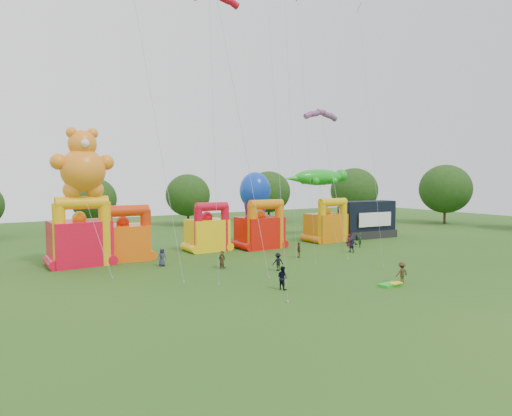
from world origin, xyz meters
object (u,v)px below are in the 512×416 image
teddy_bear_kite (87,187)px  bouncy_castle_2 (208,232)px  octopus_kite (256,206)px  spectator_0 (162,257)px  stage_trailer (367,220)px  gecko_kite (325,201)px  bouncy_castle_0 (80,239)px  spectator_4 (299,250)px

teddy_bear_kite → bouncy_castle_2: bearing=13.2°
octopus_kite → spectator_0: size_ratio=5.33×
stage_trailer → octopus_kite: octopus_kite is taller
bouncy_castle_2 → gecko_kite: bearing=0.3°
gecko_kite → stage_trailer: bearing=-13.9°
bouncy_castle_0 → spectator_4: bouncy_castle_0 is taller
bouncy_castle_2 → teddy_bear_kite: size_ratio=0.43×
octopus_kite → stage_trailer: bearing=-9.1°
octopus_kite → teddy_bear_kite: bearing=-168.0°
bouncy_castle_2 → teddy_bear_kite: teddy_bear_kite is taller
bouncy_castle_0 → gecko_kite: (34.07, 1.30, 2.93)m
bouncy_castle_0 → bouncy_castle_2: (15.21, 1.20, -0.40)m
bouncy_castle_2 → spectator_4: (6.62, -9.75, -1.44)m
bouncy_castle_0 → spectator_4: 23.51m
stage_trailer → spectator_4: bearing=-156.8°
bouncy_castle_0 → gecko_kite: 34.22m
stage_trailer → teddy_bear_kite: size_ratio=0.64×
stage_trailer → spectator_0: size_ratio=4.86×
teddy_bear_kite → spectator_4: 23.51m
teddy_bear_kite → spectator_0: 10.14m
stage_trailer → spectator_4: stage_trailer is taller
teddy_bear_kite → gecko_kite: bearing=6.1°
octopus_kite → spectator_4: octopus_kite is taller
gecko_kite → octopus_kite: gecko_kite is taller
spectator_4 → bouncy_castle_0: bearing=-79.7°
gecko_kite → octopus_kite: (-11.12, 1.20, -0.50)m
teddy_bear_kite → octopus_kite: bearing=12.0°
gecko_kite → octopus_kite: 11.19m
spectator_4 → gecko_kite: bearing=160.5°
bouncy_castle_0 → stage_trailer: (40.91, -0.39, -0.05)m
stage_trailer → teddy_bear_kite: teddy_bear_kite is taller
teddy_bear_kite → gecko_kite: (33.71, 3.59, -2.48)m
bouncy_castle_0 → spectator_4: bearing=-21.4°
stage_trailer → gecko_kite: size_ratio=0.77×
bouncy_castle_2 → stage_trailer: 25.75m
bouncy_castle_0 → gecko_kite: gecko_kite is taller
bouncy_castle_0 → bouncy_castle_2: size_ratio=1.19×
stage_trailer → spectator_4: (-19.08, -8.16, -1.79)m
spectator_0 → spectator_4: 15.29m
bouncy_castle_2 → octopus_kite: 8.35m
octopus_kite → bouncy_castle_2: bearing=-170.5°
spectator_4 → bouncy_castle_2: bearing=-114.1°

